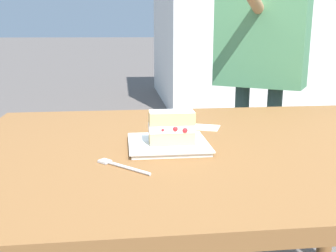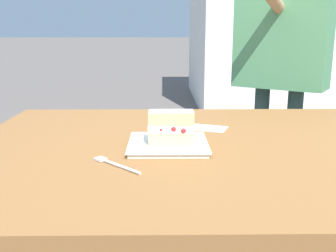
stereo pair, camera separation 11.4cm
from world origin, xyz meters
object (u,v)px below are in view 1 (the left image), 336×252
(dessert_fork, at_px, (121,166))
(cake_slice, at_px, (172,127))
(patio_table, at_px, (211,170))
(paper_napkin, at_px, (198,127))
(diner_person, at_px, (262,34))
(dessert_plate, at_px, (168,144))

(dessert_fork, bearing_deg, cake_slice, 44.95)
(patio_table, relative_size, paper_napkin, 9.29)
(diner_person, bearing_deg, dessert_fork, -125.11)
(dessert_fork, distance_m, diner_person, 1.28)
(paper_napkin, bearing_deg, dessert_plate, -120.67)
(patio_table, relative_size, diner_person, 0.92)
(paper_napkin, bearing_deg, cake_slice, -117.37)
(patio_table, distance_m, paper_napkin, 0.22)
(patio_table, height_order, dessert_fork, dessert_fork)
(dessert_plate, bearing_deg, paper_napkin, 59.33)
(dessert_plate, height_order, paper_napkin, dessert_plate)
(dessert_fork, relative_size, paper_napkin, 0.82)
(patio_table, distance_m, diner_person, 1.01)
(diner_person, bearing_deg, patio_table, -118.00)
(dessert_plate, xyz_separation_m, dessert_fork, (-0.14, -0.16, -0.00))
(dessert_plate, distance_m, cake_slice, 0.06)
(dessert_plate, xyz_separation_m, diner_person, (0.57, 0.85, 0.31))
(paper_napkin, xyz_separation_m, diner_person, (0.44, 0.62, 0.32))
(cake_slice, bearing_deg, patio_table, 19.90)
(patio_table, bearing_deg, dessert_fork, -144.95)
(cake_slice, distance_m, dessert_fork, 0.22)
(dessert_plate, relative_size, cake_slice, 1.76)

